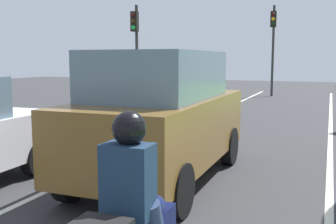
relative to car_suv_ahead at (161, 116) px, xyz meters
name	(u,v)px	position (x,y,z in m)	size (l,w,h in m)	color
ground_plane	(204,130)	(-0.80, 5.34, -1.17)	(60.00, 60.00, 0.00)	#2D2D30
lane_line_center	(183,128)	(-1.50, 5.34, -1.16)	(0.12, 32.00, 0.01)	silver
lane_line_right_edge	(330,138)	(2.80, 5.34, -1.16)	(0.12, 32.00, 0.01)	silver
car_suv_ahead	(161,116)	(0.00, 0.00, 0.00)	(2.00, 4.52, 2.28)	brown
rider_person	(130,179)	(1.26, -3.65, 0.02)	(0.51, 0.41, 1.16)	#192D47
traffic_light_overhead_left	(136,39)	(-5.71, 10.60, 1.93)	(0.32, 0.50, 4.62)	#2D2D2D
traffic_light_far_median	(273,36)	(-0.46, 17.80, 2.31)	(0.32, 0.50, 5.22)	#2D2D2D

